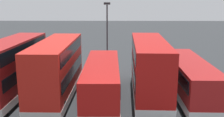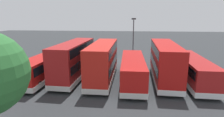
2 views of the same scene
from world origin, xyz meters
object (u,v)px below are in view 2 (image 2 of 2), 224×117
(lamp_post_tall, at_px, (133,37))
(bus_single_deck_third, at_px, (133,69))
(waste_bin_yellow, at_px, (88,57))
(bus_double_decker_fourth, at_px, (103,61))
(bus_double_decker_fifth, at_px, (74,59))
(bus_single_deck_sixth, at_px, (48,65))
(bus_double_decker_second, at_px, (165,61))
(car_hatchback_silver, at_px, (176,59))
(bus_single_deck_near_end, at_px, (193,69))

(lamp_post_tall, bearing_deg, bus_single_deck_third, 89.14)
(waste_bin_yellow, bearing_deg, bus_double_decker_fourth, 112.10)
(bus_double_decker_fifth, relative_size, bus_single_deck_sixth, 0.88)
(bus_single_deck_third, distance_m, bus_double_decker_fourth, 3.68)
(bus_single_deck_sixth, bearing_deg, bus_single_deck_third, 175.37)
(bus_single_deck_sixth, bearing_deg, waste_bin_yellow, -105.81)
(bus_double_decker_fifth, height_order, lamp_post_tall, lamp_post_tall)
(bus_double_decker_second, relative_size, bus_single_deck_sixth, 0.89)
(bus_double_decker_fourth, relative_size, waste_bin_yellow, 10.65)
(car_hatchback_silver, bearing_deg, bus_double_decker_fifth, 32.44)
(bus_single_deck_near_end, height_order, bus_single_deck_sixth, same)
(waste_bin_yellow, bearing_deg, bus_single_deck_sixth, 74.19)
(bus_single_deck_near_end, bearing_deg, bus_single_deck_third, 6.29)
(bus_double_decker_fifth, bearing_deg, car_hatchback_silver, -147.56)
(bus_double_decker_fourth, relative_size, bus_double_decker_fifth, 0.98)
(bus_double_decker_second, xyz_separation_m, bus_single_deck_third, (3.78, 0.92, -0.83))
(bus_double_decker_second, bearing_deg, bus_single_deck_third, 13.75)
(bus_double_decker_second, distance_m, lamp_post_tall, 9.44)
(bus_double_decker_fourth, height_order, car_hatchback_silver, bus_double_decker_fourth)
(bus_double_decker_second, relative_size, bus_double_decker_fifth, 1.01)
(bus_double_decker_fourth, bearing_deg, bus_single_deck_sixth, -3.86)
(bus_double_decker_second, relative_size, bus_single_deck_third, 1.00)
(lamp_post_tall, bearing_deg, bus_double_decker_fifth, 49.06)
(bus_single_deck_third, xyz_separation_m, bus_single_deck_sixth, (10.71, -0.87, 0.00))
(bus_single_deck_third, relative_size, car_hatchback_silver, 2.53)
(bus_single_deck_near_end, xyz_separation_m, bus_double_decker_fourth, (10.56, 0.39, 0.82))
(bus_single_deck_sixth, distance_m, car_hatchback_silver, 20.58)
(bus_double_decker_second, bearing_deg, bus_double_decker_fourth, 4.20)
(bus_double_decker_second, distance_m, bus_single_deck_sixth, 14.51)
(bus_double_decker_second, height_order, bus_double_decker_fifth, same)
(bus_double_decker_fourth, bearing_deg, bus_double_decker_second, -175.80)
(bus_double_decker_fifth, bearing_deg, waste_bin_yellow, -86.62)
(bus_single_deck_near_end, xyz_separation_m, bus_double_decker_fifth, (14.26, -0.11, 0.83))
(bus_double_decker_second, bearing_deg, bus_single_deck_sixth, 0.23)
(bus_single_deck_near_end, height_order, bus_double_decker_second, bus_double_decker_second)
(lamp_post_tall, height_order, waste_bin_yellow, lamp_post_tall)
(bus_double_decker_fourth, bearing_deg, lamp_post_tall, -112.32)
(bus_single_deck_near_end, bearing_deg, bus_double_decker_fourth, 2.10)
(bus_double_decker_fifth, distance_m, lamp_post_tall, 11.46)
(waste_bin_yellow, bearing_deg, lamp_post_tall, 169.12)
(bus_double_decker_fourth, distance_m, bus_single_deck_sixth, 7.21)
(bus_single_deck_sixth, bearing_deg, bus_double_decker_fifth, -179.79)
(bus_single_deck_sixth, relative_size, waste_bin_yellow, 12.38)
(lamp_post_tall, bearing_deg, bus_double_decker_fourth, 67.68)
(car_hatchback_silver, bearing_deg, lamp_post_tall, 6.81)
(bus_single_deck_third, height_order, bus_double_decker_fourth, bus_double_decker_fourth)
(bus_double_decker_fourth, relative_size, lamp_post_tall, 1.36)
(bus_double_decker_fifth, bearing_deg, bus_double_decker_second, -179.77)
(bus_single_deck_third, xyz_separation_m, bus_double_decker_fourth, (3.57, -0.38, 0.83))
(lamp_post_tall, bearing_deg, car_hatchback_silver, -173.19)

